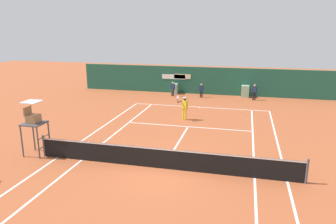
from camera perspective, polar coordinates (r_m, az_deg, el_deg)
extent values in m
plane|color=#A8512D|center=(14.51, -0.95, -10.08)|extent=(80.00, 80.00, 0.00)
cube|color=white|center=(25.39, 5.73, 0.87)|extent=(10.60, 0.10, 0.01)
cube|color=white|center=(16.55, -19.17, -7.68)|extent=(0.10, 23.40, 0.01)
cube|color=white|center=(15.91, -15.18, -8.28)|extent=(0.10, 23.40, 0.01)
cube|color=white|center=(14.13, 15.27, -11.35)|extent=(0.10, 23.40, 0.01)
cube|color=white|center=(14.25, 20.60, -11.58)|extent=(0.10, 23.40, 0.01)
cube|color=white|center=(20.35, 3.61, -2.64)|extent=(8.00, 0.10, 0.01)
cube|color=white|center=(17.38, 1.73, -5.74)|extent=(0.10, 6.40, 0.01)
cube|color=white|center=(25.25, 5.69, 0.79)|extent=(0.10, 0.24, 0.01)
cylinder|color=#4C4C51|center=(16.74, -21.35, -5.68)|extent=(0.10, 0.10, 1.07)
cylinder|color=#4C4C51|center=(14.14, 23.65, -9.72)|extent=(0.10, 0.10, 1.07)
cube|color=black|center=(14.31, -0.96, -8.36)|extent=(12.00, 0.03, 0.95)
cube|color=white|center=(14.14, -0.97, -6.70)|extent=(12.00, 0.04, 0.06)
cube|color=#1E5642|center=(30.29, 7.23, 5.57)|extent=(25.00, 0.24, 2.55)
cube|color=beige|center=(30.48, 2.58, 6.40)|extent=(1.61, 0.02, 0.44)
cube|color=white|center=(30.66, 1.02, 6.34)|extent=(2.27, 0.02, 0.44)
cube|color=#8CB793|center=(30.40, 1.20, 4.20)|extent=(0.55, 0.70, 0.96)
cube|color=#8CB793|center=(29.70, 13.65, 3.63)|extent=(0.70, 0.70, 1.07)
cylinder|color=#47474C|center=(17.13, -20.51, -4.22)|extent=(0.07, 0.07, 1.58)
cylinder|color=#47474C|center=(16.45, -22.25, -5.19)|extent=(0.07, 0.07, 1.58)
cylinder|color=#47474C|center=(17.64, -22.94, -3.92)|extent=(0.07, 0.07, 1.58)
cylinder|color=#47474C|center=(16.98, -24.72, -4.84)|extent=(0.07, 0.07, 1.58)
cylinder|color=#47474C|center=(16.89, -21.26, -5.71)|extent=(0.04, 0.81, 0.04)
cylinder|color=#47474C|center=(16.74, -21.41, -4.19)|extent=(0.04, 0.81, 0.04)
cube|color=#47474C|center=(16.80, -22.88, -1.89)|extent=(1.00, 1.00, 0.06)
cube|color=olive|center=(16.74, -22.96, -1.13)|extent=(0.52, 0.56, 0.40)
cube|color=olive|center=(16.83, -23.88, 0.17)|extent=(0.06, 0.56, 0.45)
cube|color=white|center=(16.55, -23.26, 1.70)|extent=(0.76, 0.80, 0.04)
cylinder|color=yellow|center=(21.72, 3.19, -0.41)|extent=(0.13, 0.13, 0.80)
cylinder|color=yellow|center=(21.81, 2.78, -0.34)|extent=(0.13, 0.13, 0.80)
cube|color=yellow|center=(21.59, 3.01, 1.35)|extent=(0.41, 0.31, 0.56)
sphere|color=brown|center=(21.50, 3.02, 2.36)|extent=(0.22, 0.22, 0.22)
cylinder|color=white|center=(21.49, 3.02, 2.57)|extent=(0.21, 0.21, 0.06)
cylinder|color=yellow|center=(21.49, 3.51, 1.17)|extent=(0.08, 0.08, 0.54)
cylinder|color=brown|center=(21.43, 2.14, 1.89)|extent=(0.27, 0.53, 0.08)
cylinder|color=black|center=(21.18, 1.75, 2.04)|extent=(0.03, 0.03, 0.22)
torus|color=#DB3838|center=(21.13, 1.76, 2.70)|extent=(0.29, 0.13, 0.30)
cylinder|color=silver|center=(21.13, 1.76, 2.70)|extent=(0.24, 0.09, 0.26)
cylinder|color=black|center=(28.90, 6.12, 3.23)|extent=(0.10, 0.10, 0.64)
cylinder|color=black|center=(28.91, 5.84, 3.24)|extent=(0.10, 0.10, 0.64)
cube|color=navy|center=(28.80, 6.01, 4.29)|extent=(0.30, 0.18, 0.45)
sphere|color=tan|center=(28.74, 6.02, 4.90)|extent=(0.18, 0.18, 0.18)
cylinder|color=navy|center=(28.80, 6.36, 4.22)|extent=(0.07, 0.07, 0.43)
cylinder|color=navy|center=(28.81, 5.65, 4.24)|extent=(0.07, 0.07, 0.43)
cylinder|color=black|center=(28.66, 15.33, 2.75)|extent=(0.11, 0.11, 0.70)
cylinder|color=black|center=(28.66, 15.01, 2.77)|extent=(0.11, 0.11, 0.70)
cube|color=navy|center=(28.55, 15.25, 3.93)|extent=(0.32, 0.18, 0.49)
sphere|color=tan|center=(28.49, 15.30, 4.61)|extent=(0.19, 0.19, 0.19)
cylinder|color=navy|center=(28.56, 15.64, 3.84)|extent=(0.07, 0.07, 0.47)
cylinder|color=navy|center=(28.55, 14.85, 3.89)|extent=(0.07, 0.07, 0.47)
cylinder|color=black|center=(29.33, 1.00, 3.52)|extent=(0.11, 0.11, 0.68)
cylinder|color=black|center=(29.38, 0.72, 3.54)|extent=(0.11, 0.11, 0.68)
cube|color=navy|center=(29.25, 0.86, 4.63)|extent=(0.32, 0.20, 0.47)
sphere|color=tan|center=(29.19, 0.87, 5.27)|extent=(0.19, 0.19, 0.19)
cylinder|color=navy|center=(29.20, 1.21, 4.54)|extent=(0.07, 0.07, 0.46)
cylinder|color=navy|center=(29.32, 0.52, 4.59)|extent=(0.07, 0.07, 0.46)
sphere|color=#CCE033|center=(18.71, -8.69, -4.28)|extent=(0.07, 0.07, 0.07)
sphere|color=#CCE033|center=(24.26, 12.91, -0.03)|extent=(0.07, 0.07, 0.07)
sphere|color=#CCE033|center=(23.87, -1.97, 0.10)|extent=(0.07, 0.07, 0.07)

